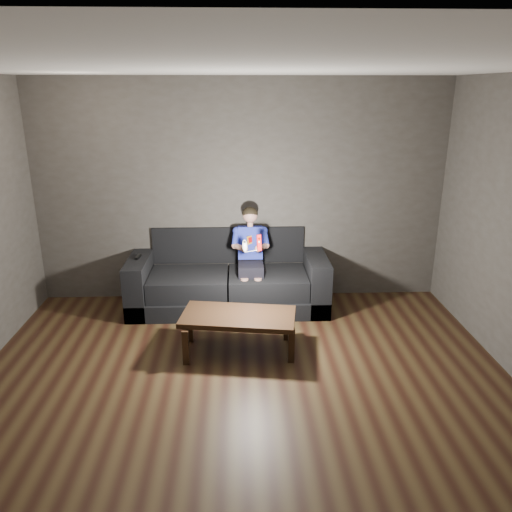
{
  "coord_description": "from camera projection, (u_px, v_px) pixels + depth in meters",
  "views": [
    {
      "loc": [
        -0.04,
        -3.51,
        2.56
      ],
      "look_at": [
        0.15,
        1.55,
        0.85
      ],
      "focal_mm": 35.0,
      "sensor_mm": 36.0,
      "label": 1
    }
  ],
  "objects": [
    {
      "name": "child",
      "position": [
        250.0,
        248.0,
        5.95
      ],
      "size": [
        0.44,
        0.54,
        1.08
      ],
      "color": "black",
      "rests_on": "sofa"
    },
    {
      "name": "nunchuk_white",
      "position": [
        245.0,
        246.0,
        5.5
      ],
      "size": [
        0.07,
        0.1,
        0.15
      ],
      "color": "white",
      "rests_on": "child"
    },
    {
      "name": "back_wall",
      "position": [
        241.0,
        193.0,
        6.08
      ],
      "size": [
        5.0,
        0.04,
        2.7
      ],
      "primitive_type": "cube",
      "color": "#3B3732",
      "rests_on": "ground"
    },
    {
      "name": "wii_remote_red",
      "position": [
        259.0,
        243.0,
        5.49
      ],
      "size": [
        0.06,
        0.07,
        0.18
      ],
      "color": "red",
      "rests_on": "child"
    },
    {
      "name": "ceiling",
      "position": [
        242.0,
        66.0,
        3.28
      ],
      "size": [
        5.0,
        5.0,
        0.02
      ],
      "primitive_type": "cube",
      "color": "white",
      "rests_on": "back_wall"
    },
    {
      "name": "sofa",
      "position": [
        229.0,
        281.0,
        6.15
      ],
      "size": [
        2.37,
        1.02,
        0.92
      ],
      "color": "black",
      "rests_on": "floor"
    },
    {
      "name": "floor",
      "position": [
        245.0,
        412.0,
        4.15
      ],
      "size": [
        5.0,
        5.0,
        0.0
      ],
      "primitive_type": "plane",
      "color": "black",
      "rests_on": "ground"
    },
    {
      "name": "wii_remote_black",
      "position": [
        138.0,
        257.0,
        5.91
      ],
      "size": [
        0.05,
        0.15,
        0.03
      ],
      "color": "black",
      "rests_on": "sofa"
    },
    {
      "name": "coffee_table",
      "position": [
        238.0,
        319.0,
        5.01
      ],
      "size": [
        1.2,
        0.73,
        0.41
      ],
      "color": "black",
      "rests_on": "floor"
    }
  ]
}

